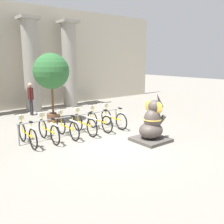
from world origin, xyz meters
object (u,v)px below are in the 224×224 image
bicycle_4 (99,120)px  bicycle_5 (113,118)px  bicycle_0 (27,133)px  elephant_statue (152,125)px  person_pedestrian (31,96)px  bicycle_1 (48,130)px  potted_tree (51,73)px  bicycle_2 (67,126)px  bicycle_3 (84,123)px

bicycle_4 → bicycle_5: same height
bicycle_0 → bicycle_4: size_ratio=1.00×
bicycle_4 → elephant_statue: 2.42m
bicycle_4 → person_pedestrian: size_ratio=1.03×
person_pedestrian → elephant_statue: bearing=-74.9°
bicycle_1 → elephant_statue: elephant_statue is taller
elephant_statue → bicycle_0: bearing=147.9°
bicycle_0 → potted_tree: bearing=49.5°
bicycle_2 → potted_tree: (0.65, 2.56, 1.87)m
bicycle_0 → bicycle_5: same height
bicycle_3 → elephant_statue: 2.69m
bicycle_3 → potted_tree: 3.17m
bicycle_3 → elephant_statue: (1.44, -2.26, 0.18)m
bicycle_2 → elephant_statue: size_ratio=1.01×
bicycle_4 → potted_tree: (-0.85, 2.51, 1.87)m
potted_tree → bicycle_3: bearing=-87.7°
bicycle_2 → bicycle_3: (0.75, -0.01, 0.00)m
bicycle_2 → bicycle_4: same height
bicycle_1 → bicycle_4: size_ratio=1.00×
bicycle_4 → person_pedestrian: 4.69m
bicycle_5 → bicycle_0: bearing=180.0°
bicycle_1 → person_pedestrian: person_pedestrian is taller
bicycle_0 → elephant_statue: size_ratio=1.01×
bicycle_5 → elephant_statue: bearing=-91.3°
bicycle_1 → person_pedestrian: size_ratio=1.03×
bicycle_3 → bicycle_2: bearing=179.5°
bicycle_0 → bicycle_4: bearing=-0.0°
potted_tree → bicycle_0: bearing=-130.5°
bicycle_0 → bicycle_2: same height
bicycle_1 → bicycle_3: 1.50m
bicycle_3 → bicycle_5: bearing=2.0°
bicycle_1 → bicycle_2: bearing=-0.6°
bicycle_0 → bicycle_5: 3.74m
bicycle_4 → elephant_statue: size_ratio=1.01×
bicycle_3 → bicycle_4: bearing=4.0°
bicycle_5 → person_pedestrian: 4.93m
bicycle_1 → bicycle_5: same height
bicycle_1 → bicycle_3: size_ratio=1.00×
bicycle_2 → person_pedestrian: bearing=85.6°
bicycle_3 → bicycle_4: 0.75m
elephant_statue → potted_tree: size_ratio=0.55×
bicycle_1 → potted_tree: 3.45m
bicycle_0 → elephant_statue: elephant_statue is taller
bicycle_1 → bicycle_0: bearing=177.0°
bicycle_1 → potted_tree: size_ratio=0.56×
bicycle_1 → elephant_statue: bearing=-37.7°
potted_tree → bicycle_4: bearing=-71.3°
bicycle_4 → bicycle_5: 0.75m
bicycle_1 → person_pedestrian: 4.72m
bicycle_4 → elephant_statue: elephant_statue is taller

